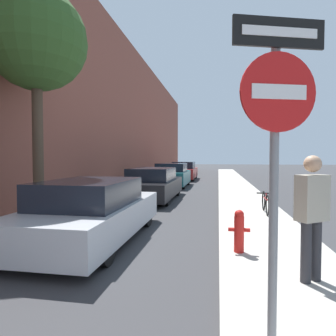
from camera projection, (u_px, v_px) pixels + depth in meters
ground_plane at (182, 191)px, 15.11m from camera, size 120.00×120.00×0.00m
sidewalk_left at (129, 189)px, 15.61m from camera, size 2.00×52.00×0.12m
sidewalk_right at (238, 191)px, 14.60m from camera, size 2.00×52.00×0.12m
building_facade_left at (105, 104)px, 15.67m from camera, size 0.70×52.00×9.40m
parked_car_silver at (92, 212)px, 6.15m from camera, size 1.86×4.40×1.31m
parked_car_black at (153, 184)px, 12.08m from camera, size 1.86×4.65×1.35m
parked_car_teal at (172, 175)px, 17.48m from camera, size 1.89×4.03×1.43m
parked_car_red at (184, 171)px, 22.85m from camera, size 1.81×4.55×1.44m
street_tree_near at (36, 41)px, 7.41m from camera, size 2.60×2.60×6.02m
fire_hydrant at (239, 230)px, 5.03m from camera, size 0.38×0.17×0.75m
traffic_sign_post at (276, 141)px, 2.18m from camera, size 0.69×0.24×2.71m
pedestrian at (312, 210)px, 3.82m from camera, size 0.47×0.41×1.70m
bicycle at (265, 202)px, 8.59m from camera, size 0.44×1.50×0.61m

